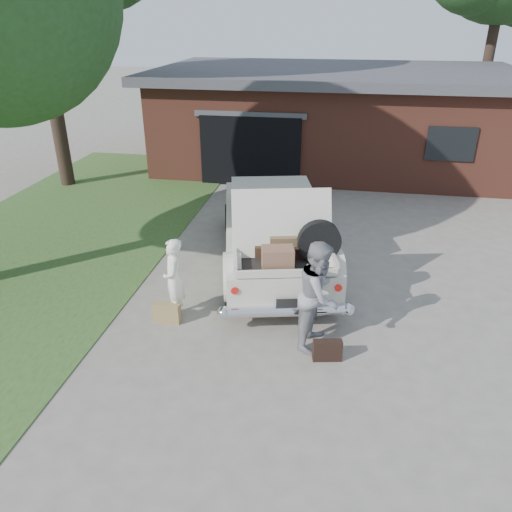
# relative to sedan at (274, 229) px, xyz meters

# --- Properties ---
(ground) EXTENTS (90.00, 90.00, 0.00)m
(ground) POSITION_rel_sedan_xyz_m (-0.05, -2.54, -0.82)
(ground) COLOR gray
(ground) RESTS_ON ground
(grass_strip) EXTENTS (6.00, 16.00, 0.02)m
(grass_strip) POSITION_rel_sedan_xyz_m (-5.55, 0.46, -0.81)
(grass_strip) COLOR #2D4C1E
(grass_strip) RESTS_ON ground
(house) EXTENTS (12.80, 7.80, 3.30)m
(house) POSITION_rel_sedan_xyz_m (0.93, 8.94, 0.86)
(house) COLOR brown
(house) RESTS_ON ground
(sedan) EXTENTS (3.33, 5.88, 2.22)m
(sedan) POSITION_rel_sedan_xyz_m (0.00, 0.00, 0.00)
(sedan) COLOR beige
(sedan) RESTS_ON ground
(woman_left) EXTENTS (0.53, 0.65, 1.54)m
(woman_left) POSITION_rel_sedan_xyz_m (-1.45, -2.48, -0.04)
(woman_left) COLOR white
(woman_left) RESTS_ON ground
(woman_right) EXTENTS (0.89, 1.04, 1.87)m
(woman_right) POSITION_rel_sedan_xyz_m (1.16, -2.84, 0.12)
(woman_right) COLOR gray
(woman_right) RESTS_ON ground
(suitcase_left) EXTENTS (0.49, 0.17, 0.38)m
(suitcase_left) POSITION_rel_sedan_xyz_m (-1.55, -2.68, -0.63)
(suitcase_left) COLOR #9B814F
(suitcase_left) RESTS_ON ground
(suitcase_right) EXTENTS (0.49, 0.24, 0.36)m
(suitcase_right) POSITION_rel_sedan_xyz_m (1.36, -3.28, -0.64)
(suitcase_right) COLOR black
(suitcase_right) RESTS_ON ground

